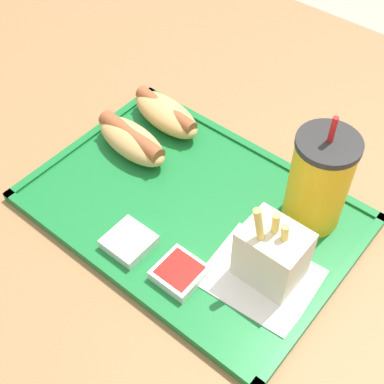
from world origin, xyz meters
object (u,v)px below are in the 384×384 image
fries_carton (272,254)px  sauce_cup_mayo (129,241)px  soda_cup (319,181)px  hot_dog_far (166,114)px  sauce_cup_ketchup (180,273)px  hot_dog_near (133,139)px

fries_carton → sauce_cup_mayo: size_ratio=2.34×
soda_cup → hot_dog_far: size_ratio=1.29×
fries_carton → sauce_cup_ketchup: (-0.08, -0.07, -0.03)m
fries_carton → sauce_cup_mayo: 0.18m
fries_carton → sauce_cup_mayo: bearing=-154.2°
soda_cup → sauce_cup_ketchup: (-0.07, -0.18, -0.06)m
hot_dog_near → sauce_cup_ketchup: bearing=-32.7°
sauce_cup_ketchup → sauce_cup_mayo: bearing=-175.9°
fries_carton → sauce_cup_mayo: fries_carton is taller
sauce_cup_mayo → hot_dog_near: bearing=131.3°
hot_dog_near → sauce_cup_ketchup: (0.19, -0.12, -0.01)m
soda_cup → sauce_cup_mayo: 0.25m
hot_dog_far → hot_dog_near: 0.07m
sauce_cup_ketchup → soda_cup: bearing=68.0°
hot_dog_far → sauce_cup_mayo: size_ratio=2.43×
soda_cup → sauce_cup_ketchup: 0.20m
hot_dog_far → hot_dog_near: bearing=-90.0°
sauce_cup_ketchup → hot_dog_near: bearing=147.3°
hot_dog_near → sauce_cup_mayo: size_ratio=2.41×
sauce_cup_ketchup → hot_dog_far: bearing=134.6°
hot_dog_far → sauce_cup_mayo: (0.11, -0.20, -0.01)m
soda_cup → sauce_cup_ketchup: bearing=-112.0°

